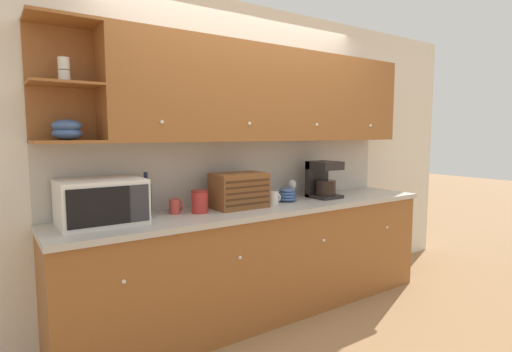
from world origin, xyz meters
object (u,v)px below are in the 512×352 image
wine_bottle (146,196)px  storage_canister (200,202)px  microwave (101,202)px  wine_glass (292,185)px  coffee_maker (322,179)px  mug_blue_second (175,206)px  bread_box (239,191)px  mug (273,198)px  bowl_stack_on_counter (287,195)px

wine_bottle → storage_canister: size_ratio=1.86×
microwave → wine_glass: 1.71m
storage_canister → coffee_maker: bearing=0.6°
microwave → wine_bottle: size_ratio=1.67×
mug_blue_second → coffee_maker: coffee_maker is taller
bread_box → coffee_maker: 0.91m
bread_box → mug: bread_box is taller
microwave → wine_bottle: wine_bottle is taller
storage_canister → bread_box: bread_box is taller
mug_blue_second → bowl_stack_on_counter: size_ratio=0.65×
storage_canister → wine_glass: 1.03m
mug → coffee_maker: 0.60m
wine_bottle → wine_glass: 1.38m
wine_bottle → coffee_maker: (1.62, -0.11, 0.03)m
bread_box → bowl_stack_on_counter: (0.51, 0.02, -0.08)m
bread_box → mug: 0.34m
mug_blue_second → coffee_maker: 1.43m
bowl_stack_on_counter → mug: bearing=-166.6°
microwave → bowl_stack_on_counter: (1.55, -0.00, -0.09)m
mug_blue_second → wine_glass: wine_glass is taller
storage_canister → bowl_stack_on_counter: (0.86, 0.03, -0.03)m
mug_blue_second → storage_canister: bearing=-24.9°
bread_box → wine_glass: size_ratio=2.51×
mug_blue_second → wine_glass: 1.19m
storage_canister → mug: (0.67, -0.01, -0.03)m
wine_glass → coffee_maker: bearing=-29.7°
wine_glass → mug: bearing=-154.2°
storage_canister → bowl_stack_on_counter: storage_canister is taller
bowl_stack_on_counter → coffee_maker: (0.40, -0.02, 0.11)m
microwave → storage_canister: microwave is taller
mug → wine_glass: 0.39m
mug → wine_glass: size_ratio=0.63×
mug_blue_second → bread_box: size_ratio=0.26×
mug_blue_second → wine_glass: bearing=3.7°
microwave → wine_glass: size_ratio=3.10×
microwave → mug: 1.37m
microwave → bowl_stack_on_counter: size_ratio=3.15×
bowl_stack_on_counter → wine_glass: size_ratio=0.98×
microwave → coffee_maker: size_ratio=1.57×
microwave → wine_bottle: 0.34m
mug_blue_second → bread_box: bread_box is taller
wine_glass → coffee_maker: size_ratio=0.51×
storage_canister → wine_glass: same height
microwave → bread_box: (1.04, -0.03, -0.01)m
bread_box → coffee_maker: bearing=0.4°
mug → coffee_maker: (0.59, 0.03, 0.12)m
storage_canister → bread_box: (0.35, 0.01, 0.05)m
wine_bottle → mug_blue_second: (0.20, -0.05, -0.09)m
microwave → storage_canister: bearing=-2.8°
wine_bottle → bowl_stack_on_counter: size_ratio=1.89×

